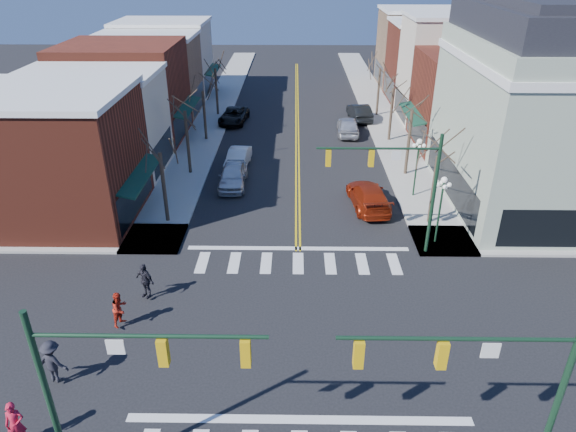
{
  "coord_description": "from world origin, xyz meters",
  "views": [
    {
      "loc": [
        -0.24,
        -18.13,
        15.69
      ],
      "look_at": [
        -0.58,
        6.57,
        2.8
      ],
      "focal_mm": 32.0,
      "sensor_mm": 36.0,
      "label": 1
    }
  ],
  "objects_px": {
    "lamppost_midblock": "(418,158)",
    "car_right_far": "(359,112)",
    "victorian_corner": "(555,107)",
    "pedestrian_dark_b": "(53,362)",
    "car_left_near": "(233,175)",
    "car_left_mid": "(238,158)",
    "pedestrian_red_a": "(15,424)",
    "pedestrian_red_b": "(120,309)",
    "car_right_mid": "(348,126)",
    "car_right_near": "(369,196)",
    "pedestrian_dark_a": "(145,280)",
    "car_left_far": "(234,116)",
    "lamppost_corner": "(441,199)"
  },
  "relations": [
    {
      "from": "victorian_corner",
      "to": "pedestrian_dark_b",
      "type": "xyz_separation_m",
      "value": [
        -26.32,
        -17.37,
        -5.54
      ]
    },
    {
      "from": "victorian_corner",
      "to": "car_left_far",
      "type": "relative_size",
      "value": 2.72
    },
    {
      "from": "pedestrian_dark_a",
      "to": "pedestrian_dark_b",
      "type": "xyz_separation_m",
      "value": [
        -2.18,
        -5.7,
        0.03
      ]
    },
    {
      "from": "car_left_near",
      "to": "lamppost_corner",
      "type": "bearing_deg",
      "value": -32.88
    },
    {
      "from": "lamppost_corner",
      "to": "pedestrian_dark_a",
      "type": "xyz_separation_m",
      "value": [
        -15.83,
        -5.67,
        -1.87
      ]
    },
    {
      "from": "lamppost_midblock",
      "to": "lamppost_corner",
      "type": "bearing_deg",
      "value": -90.0
    },
    {
      "from": "car_left_near",
      "to": "car_right_near",
      "type": "height_order",
      "value": "car_left_near"
    },
    {
      "from": "car_left_near",
      "to": "pedestrian_red_a",
      "type": "xyz_separation_m",
      "value": [
        -5.09,
        -22.6,
        0.23
      ]
    },
    {
      "from": "lamppost_corner",
      "to": "pedestrian_dark_b",
      "type": "xyz_separation_m",
      "value": [
        -18.02,
        -11.37,
        -1.84
      ]
    },
    {
      "from": "lamppost_midblock",
      "to": "car_right_mid",
      "type": "bearing_deg",
      "value": 103.81
    },
    {
      "from": "victorian_corner",
      "to": "pedestrian_red_b",
      "type": "xyz_separation_m",
      "value": [
        -24.73,
        -13.84,
        -5.64
      ]
    },
    {
      "from": "lamppost_corner",
      "to": "lamppost_midblock",
      "type": "height_order",
      "value": "same"
    },
    {
      "from": "car_left_far",
      "to": "pedestrian_dark_a",
      "type": "relative_size",
      "value": 2.78
    },
    {
      "from": "car_right_mid",
      "to": "pedestrian_dark_a",
      "type": "xyz_separation_m",
      "value": [
        -12.43,
        -26.0,
        0.25
      ]
    },
    {
      "from": "car_right_near",
      "to": "pedestrian_dark_a",
      "type": "bearing_deg",
      "value": 34.48
    },
    {
      "from": "lamppost_midblock",
      "to": "car_right_far",
      "type": "xyz_separation_m",
      "value": [
        -1.81,
        18.53,
        -2.14
      ]
    },
    {
      "from": "lamppost_midblock",
      "to": "pedestrian_dark_a",
      "type": "xyz_separation_m",
      "value": [
        -15.83,
        -12.17,
        -1.87
      ]
    },
    {
      "from": "car_right_mid",
      "to": "pedestrian_dark_a",
      "type": "relative_size",
      "value": 2.63
    },
    {
      "from": "lamppost_midblock",
      "to": "pedestrian_red_b",
      "type": "bearing_deg",
      "value": -138.89
    },
    {
      "from": "lamppost_midblock",
      "to": "car_left_near",
      "type": "bearing_deg",
      "value": 172.18
    },
    {
      "from": "car_left_mid",
      "to": "car_left_far",
      "type": "xyz_separation_m",
      "value": [
        -1.6,
        11.8,
        0.01
      ]
    },
    {
      "from": "pedestrian_red_a",
      "to": "car_left_near",
      "type": "bearing_deg",
      "value": 66.97
    },
    {
      "from": "pedestrian_dark_a",
      "to": "pedestrian_dark_b",
      "type": "distance_m",
      "value": 6.11
    },
    {
      "from": "car_left_far",
      "to": "car_right_far",
      "type": "distance_m",
      "value": 12.84
    },
    {
      "from": "car_right_far",
      "to": "pedestrian_red_b",
      "type": "bearing_deg",
      "value": 59.14
    },
    {
      "from": "victorian_corner",
      "to": "car_right_near",
      "type": "height_order",
      "value": "victorian_corner"
    },
    {
      "from": "car_right_far",
      "to": "pedestrian_dark_a",
      "type": "bearing_deg",
      "value": 58.56
    },
    {
      "from": "car_left_far",
      "to": "pedestrian_red_a",
      "type": "distance_m",
      "value": 38.34
    },
    {
      "from": "car_left_near",
      "to": "car_right_far",
      "type": "height_order",
      "value": "car_right_far"
    },
    {
      "from": "lamppost_corner",
      "to": "lamppost_midblock",
      "type": "bearing_deg",
      "value": 90.0
    },
    {
      "from": "car_right_near",
      "to": "pedestrian_red_a",
      "type": "bearing_deg",
      "value": 46.72
    },
    {
      "from": "car_right_far",
      "to": "pedestrian_red_a",
      "type": "bearing_deg",
      "value": 60.64
    },
    {
      "from": "car_right_near",
      "to": "pedestrian_red_b",
      "type": "bearing_deg",
      "value": 38.47
    },
    {
      "from": "car_left_far",
      "to": "pedestrian_red_b",
      "type": "xyz_separation_m",
      "value": [
        -1.83,
        -31.7,
        0.29
      ]
    },
    {
      "from": "car_left_near",
      "to": "victorian_corner",
      "type": "bearing_deg",
      "value": -6.49
    },
    {
      "from": "car_left_near",
      "to": "car_right_mid",
      "type": "distance_m",
      "value": 15.4
    },
    {
      "from": "car_left_mid",
      "to": "pedestrian_dark_a",
      "type": "bearing_deg",
      "value": -93.13
    },
    {
      "from": "victorian_corner",
      "to": "lamppost_corner",
      "type": "height_order",
      "value": "victorian_corner"
    },
    {
      "from": "car_left_far",
      "to": "pedestrian_dark_b",
      "type": "height_order",
      "value": "pedestrian_dark_b"
    },
    {
      "from": "lamppost_midblock",
      "to": "car_left_far",
      "type": "xyz_separation_m",
      "value": [
        -14.6,
        17.36,
        -2.24
      ]
    },
    {
      "from": "car_left_mid",
      "to": "pedestrian_red_b",
      "type": "xyz_separation_m",
      "value": [
        -3.43,
        -19.9,
        0.3
      ]
    },
    {
      "from": "car_left_mid",
      "to": "pedestrian_dark_a",
      "type": "relative_size",
      "value": 2.31
    },
    {
      "from": "pedestrian_red_a",
      "to": "pedestrian_dark_a",
      "type": "distance_m",
      "value": 8.94
    },
    {
      "from": "victorian_corner",
      "to": "car_left_near",
      "type": "relative_size",
      "value": 2.95
    },
    {
      "from": "car_left_near",
      "to": "car_right_far",
      "type": "relative_size",
      "value": 0.96
    },
    {
      "from": "car_left_mid",
      "to": "pedestrian_red_a",
      "type": "bearing_deg",
      "value": -94.96
    },
    {
      "from": "car_right_mid",
      "to": "car_left_near",
      "type": "bearing_deg",
      "value": 54.15
    },
    {
      "from": "car_right_near",
      "to": "pedestrian_dark_a",
      "type": "xyz_separation_m",
      "value": [
        -12.43,
        -10.57,
        0.28
      ]
    },
    {
      "from": "car_right_far",
      "to": "pedestrian_red_b",
      "type": "height_order",
      "value": "pedestrian_red_b"
    },
    {
      "from": "victorian_corner",
      "to": "car_left_mid",
      "type": "xyz_separation_m",
      "value": [
        -21.3,
        6.06,
        -5.94
      ]
    }
  ]
}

